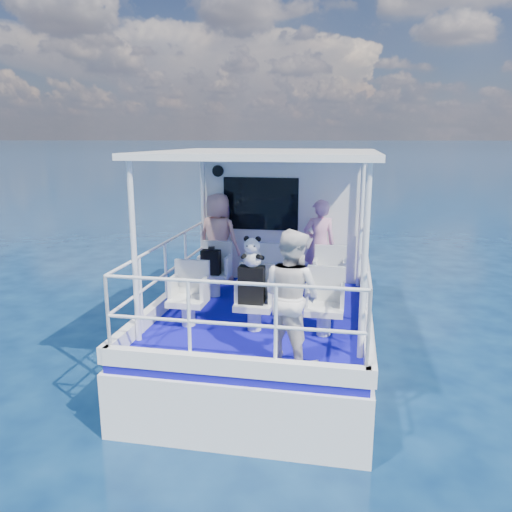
{
  "coord_description": "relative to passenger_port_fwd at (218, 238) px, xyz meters",
  "views": [
    {
      "loc": [
        1.17,
        -7.13,
        3.34
      ],
      "look_at": [
        -0.11,
        -0.4,
        1.73
      ],
      "focal_mm": 35.0,
      "sensor_mm": 36.0,
      "label": 1
    }
  ],
  "objects": [
    {
      "name": "cabin",
      "position": [
        1.05,
        1.28,
        0.33
      ],
      "size": [
        2.85,
        2.0,
        2.2
      ],
      "primitive_type": "cube",
      "color": "white",
      "rests_on": "deck"
    },
    {
      "name": "seat_center_fwd",
      "position": [
        1.05,
        -0.82,
        -0.58
      ],
      "size": [
        0.48,
        0.46,
        0.38
      ],
      "primitive_type": "cube",
      "color": "silver",
      "rests_on": "deck"
    },
    {
      "name": "seat_stbd_aft",
      "position": [
        1.95,
        -2.12,
        -0.58
      ],
      "size": [
        0.48,
        0.46,
        0.38
      ],
      "primitive_type": "cube",
      "color": "silver",
      "rests_on": "deck"
    },
    {
      "name": "backpack_port",
      "position": [
        0.12,
        -0.9,
        -0.2
      ],
      "size": [
        0.29,
        0.16,
        0.38
      ],
      "primitive_type": "cube",
      "color": "black",
      "rests_on": "seat_port_fwd"
    },
    {
      "name": "compact_camera",
      "position": [
        0.13,
        -0.88,
        0.02
      ],
      "size": [
        0.09,
        0.06,
        0.06
      ],
      "primitive_type": "cube",
      "color": "black",
      "rests_on": "backpack_port"
    },
    {
      "name": "passenger_port_fwd",
      "position": [
        0.0,
        0.0,
        0.0
      ],
      "size": [
        0.67,
        0.55,
        1.55
      ],
      "primitive_type": "imported",
      "rotation": [
        0.0,
        0.0,
        2.88
      ],
      "color": "#D7978B",
      "rests_on": "deck"
    },
    {
      "name": "seat_port_fwd",
      "position": [
        0.15,
        -0.82,
        -0.58
      ],
      "size": [
        0.48,
        0.46,
        0.38
      ],
      "primitive_type": "cube",
      "color": "silver",
      "rests_on": "deck"
    },
    {
      "name": "passenger_stbd_aft",
      "position": [
        1.62,
        -2.91,
        -0.03
      ],
      "size": [
        0.92,
        0.88,
        1.5
      ],
      "primitive_type": "imported",
      "rotation": [
        0.0,
        0.0,
        2.56
      ],
      "color": "silver",
      "rests_on": "deck"
    },
    {
      "name": "panda",
      "position": [
        1.03,
        -2.18,
        0.29
      ],
      "size": [
        0.25,
        0.21,
        0.39
      ],
      "primitive_type": null,
      "color": "silver",
      "rests_on": "backpack_center"
    },
    {
      "name": "seat_stbd_fwd",
      "position": [
        1.95,
        -0.82,
        -0.58
      ],
      "size": [
        0.48,
        0.46,
        0.38
      ],
      "primitive_type": "cube",
      "color": "silver",
      "rests_on": "deck"
    },
    {
      "name": "deck",
      "position": [
        1.05,
        -0.02,
        -0.82
      ],
      "size": [
        2.9,
        6.9,
        0.1
      ],
      "primitive_type": "cube",
      "color": "#100A94",
      "rests_on": "hull"
    },
    {
      "name": "ground",
      "position": [
        1.05,
        -1.02,
        -1.67
      ],
      "size": [
        2000.0,
        2000.0,
        0.0
      ],
      "primitive_type": "plane",
      "color": "#081D3D",
      "rests_on": "ground"
    },
    {
      "name": "backpack_center",
      "position": [
        1.02,
        -2.16,
        -0.15
      ],
      "size": [
        0.33,
        0.18,
        0.49
      ],
      "primitive_type": "cube",
      "color": "black",
      "rests_on": "seat_center_aft"
    },
    {
      "name": "seat_port_aft",
      "position": [
        0.15,
        -2.12,
        -0.58
      ],
      "size": [
        0.48,
        0.46,
        0.38
      ],
      "primitive_type": "cube",
      "color": "silver",
      "rests_on": "deck"
    },
    {
      "name": "seat_center_aft",
      "position": [
        1.05,
        -2.12,
        -0.58
      ],
      "size": [
        0.48,
        0.46,
        0.38
      ],
      "primitive_type": "cube",
      "color": "silver",
      "rests_on": "deck"
    },
    {
      "name": "railings",
      "position": [
        1.05,
        -1.6,
        -0.27
      ],
      "size": [
        2.84,
        3.59,
        1.0
      ],
      "primitive_type": null,
      "color": "white",
      "rests_on": "deck"
    },
    {
      "name": "passenger_stbd_fwd",
      "position": [
        1.73,
        -0.03,
        -0.03
      ],
      "size": [
        0.62,
        0.5,
        1.48
      ],
      "primitive_type": "imported",
      "rotation": [
        0.0,
        0.0,
        3.44
      ],
      "color": "pink",
      "rests_on": "deck"
    },
    {
      "name": "canopy",
      "position": [
        1.05,
        -1.22,
        1.47
      ],
      "size": [
        3.0,
        3.2,
        0.08
      ],
      "primitive_type": "cube",
      "color": "white",
      "rests_on": "cabin"
    },
    {
      "name": "canopy_posts",
      "position": [
        1.05,
        -1.27,
        0.33
      ],
      "size": [
        2.77,
        2.97,
        2.2
      ],
      "color": "white",
      "rests_on": "deck"
    },
    {
      "name": "hull",
      "position": [
        1.05,
        -0.02,
        -1.67
      ],
      "size": [
        3.0,
        7.0,
        1.6
      ],
      "primitive_type": "cube",
      "color": "white",
      "rests_on": "ground"
    }
  ]
}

